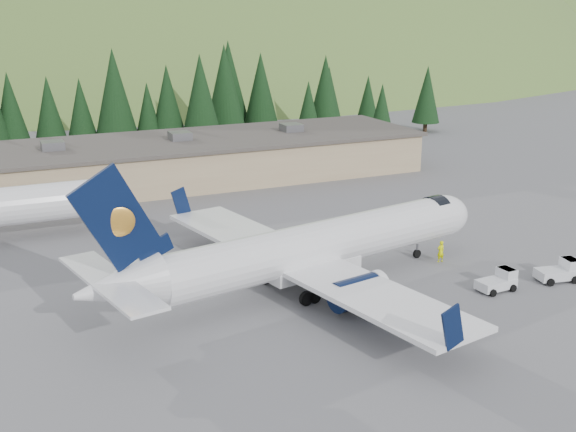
# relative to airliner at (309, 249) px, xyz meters

# --- Properties ---
(ground) EXTENTS (600.00, 600.00, 0.00)m
(ground) POSITION_rel_airliner_xyz_m (1.02, 0.20, -3.14)
(ground) COLOR #5E5E64
(airliner) EXTENTS (35.42, 33.45, 11.80)m
(airliner) POSITION_rel_airliner_xyz_m (0.00, 0.00, 0.00)
(airliner) COLOR white
(airliner) RESTS_ON ground
(baggage_tug_a) EXTENTS (3.14, 2.01, 1.63)m
(baggage_tug_a) POSITION_rel_airliner_xyz_m (13.07, -6.43, -2.41)
(baggage_tug_a) COLOR silver
(baggage_tug_a) RESTS_ON ground
(baggage_tug_b) EXTENTS (3.55, 2.50, 1.76)m
(baggage_tug_b) POSITION_rel_airliner_xyz_m (18.85, -6.91, -2.36)
(baggage_tug_b) COLOR silver
(baggage_tug_b) RESTS_ON ground
(terminal_building) EXTENTS (71.00, 17.00, 6.10)m
(terminal_building) POSITION_rel_airliner_xyz_m (-3.99, 38.20, -0.52)
(terminal_building) COLOR tan
(terminal_building) RESTS_ON ground
(ramp_worker) EXTENTS (0.69, 0.46, 1.88)m
(ramp_worker) POSITION_rel_airliner_xyz_m (12.74, 0.60, -2.21)
(ramp_worker) COLOR #E9F500
(ramp_worker) RESTS_ON ground
(tree_line) EXTENTS (112.50, 16.20, 14.27)m
(tree_line) POSITION_rel_airliner_xyz_m (-9.85, 61.22, 4.62)
(tree_line) COLOR black
(tree_line) RESTS_ON ground
(hills) EXTENTS (614.00, 330.00, 300.00)m
(hills) POSITION_rel_airliner_xyz_m (54.35, 207.58, -85.94)
(hills) COLOR #456426
(hills) RESTS_ON ground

